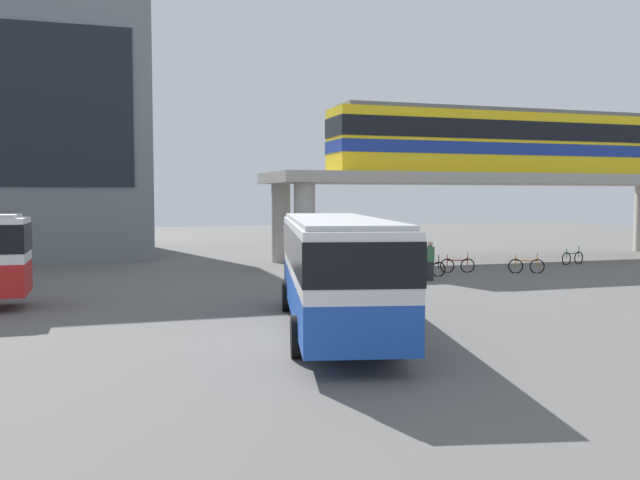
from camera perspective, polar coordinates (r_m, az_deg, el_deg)
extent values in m
plane|color=#605E5B|center=(27.78, -6.85, -4.27)|extent=(120.00, 120.00, 0.00)
cube|color=#ADA89E|center=(42.60, 14.78, 4.91)|extent=(28.32, 6.47, 0.60)
cylinder|color=#ADA89E|center=(35.01, -1.31, 1.12)|extent=(1.10, 1.10, 4.54)
cylinder|color=#ADA89E|center=(39.70, -3.27, 1.42)|extent=(1.10, 1.10, 4.54)
cube|color=yellow|center=(43.66, 16.80, 7.60)|extent=(24.65, 2.90, 3.60)
cube|color=navy|center=(43.64, 16.79, 7.13)|extent=(24.71, 2.96, 0.70)
cube|color=black|center=(43.72, 16.81, 8.54)|extent=(24.71, 2.96, 1.10)
cube|color=slate|center=(43.84, 16.84, 10.10)|extent=(23.66, 2.61, 0.24)
cube|color=#1E4CB2|center=(19.38, 1.27, -4.56)|extent=(4.83, 11.28, 1.10)
cube|color=silver|center=(19.24, 1.28, -0.73)|extent=(4.83, 11.28, 1.50)
cube|color=black|center=(19.23, 1.28, -0.51)|extent=(4.88, 11.33, 0.96)
cube|color=silver|center=(19.19, 1.28, 1.68)|extent=(4.59, 10.72, 0.12)
cylinder|color=black|center=(22.85, -2.82, -4.70)|extent=(0.49, 1.04, 1.00)
cylinder|color=black|center=(23.07, 3.41, -4.62)|extent=(0.49, 1.04, 1.00)
cylinder|color=black|center=(16.35, -1.95, -8.07)|extent=(0.49, 1.04, 1.00)
cylinder|color=black|center=(16.67, 6.75, -7.87)|extent=(0.49, 1.04, 1.00)
torus|color=black|center=(35.59, 17.68, -2.12)|extent=(0.70, 0.35, 0.74)
torus|color=black|center=(35.39, 16.01, -2.12)|extent=(0.70, 0.35, 0.74)
cylinder|color=orange|center=(35.46, 16.85, -1.67)|extent=(0.98, 0.46, 0.05)
cylinder|color=orange|center=(35.36, 16.02, -1.64)|extent=(0.04, 0.04, 0.55)
cylinder|color=orange|center=(35.56, 17.69, -1.56)|extent=(0.04, 0.04, 0.65)
torus|color=black|center=(33.12, 9.87, -2.42)|extent=(0.74, 0.09, 0.74)
torus|color=black|center=(32.62, 8.26, -2.50)|extent=(0.74, 0.09, 0.74)
cylinder|color=black|center=(32.83, 9.08, -1.98)|extent=(1.05, 0.09, 0.05)
cylinder|color=black|center=(32.58, 8.27, -1.98)|extent=(0.04, 0.04, 0.55)
cylinder|color=black|center=(33.08, 9.88, -1.82)|extent=(0.04, 0.04, 0.65)
torus|color=black|center=(35.12, 12.22, -2.11)|extent=(0.74, 0.21, 0.74)
torus|color=black|center=(34.81, 10.57, -2.14)|extent=(0.74, 0.21, 0.74)
cylinder|color=#B21E1E|center=(34.93, 11.40, -1.67)|extent=(1.04, 0.27, 0.05)
cylinder|color=#B21E1E|center=(34.78, 10.58, -1.64)|extent=(0.04, 0.04, 0.55)
cylinder|color=#B21E1E|center=(35.08, 12.23, -1.54)|extent=(0.04, 0.04, 0.65)
torus|color=black|center=(41.32, 20.78, -1.41)|extent=(0.73, 0.24, 0.74)
torus|color=black|center=(40.49, 19.88, -1.49)|extent=(0.73, 0.24, 0.74)
cylinder|color=#1E7F33|center=(40.88, 20.34, -1.05)|extent=(1.03, 0.31, 0.05)
cylinder|color=#1E7F33|center=(40.46, 19.89, -1.06)|extent=(0.04, 0.04, 0.55)
cylinder|color=#1E7F33|center=(41.29, 20.79, -0.92)|extent=(0.04, 0.04, 0.65)
cylinder|color=#26262D|center=(31.33, 9.18, -2.59)|extent=(0.32, 0.32, 0.87)
cube|color=#33663F|center=(31.26, 9.19, -1.16)|extent=(0.31, 0.43, 0.69)
sphere|color=tan|center=(31.22, 9.20, -0.32)|extent=(0.24, 0.24, 0.24)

